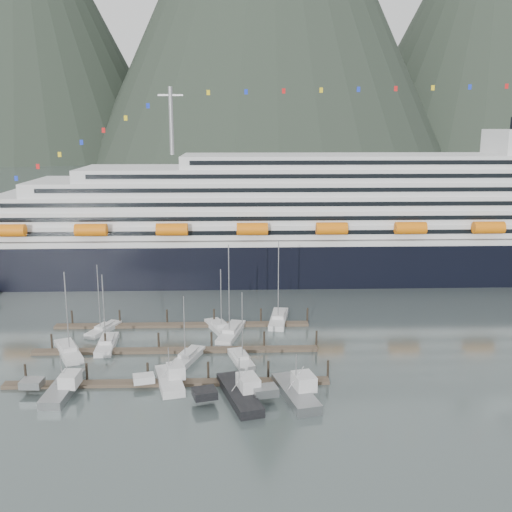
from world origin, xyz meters
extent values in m
plane|color=#434F4E|center=(0.00, 0.00, 0.00)|extent=(1600.00, 1600.00, 0.00)
cone|color=#212C21|center=(-220.00, 600.00, 145.00)|extent=(340.00, 340.00, 340.00)
cone|color=#212C21|center=(300.00, 620.00, 155.00)|extent=(360.00, 360.00, 360.00)
cube|color=black|center=(25.00, 55.00, 4.00)|extent=(210.00, 28.00, 12.00)
cube|color=silver|center=(25.00, 55.00, 10.50)|extent=(205.80, 27.44, 1.50)
cube|color=silver|center=(30.00, 55.00, 13.10)|extent=(185.00, 26.00, 3.20)
cube|color=black|center=(30.00, 41.95, 13.26)|extent=(175.75, 0.20, 1.00)
cube|color=silver|center=(32.00, 55.00, 16.30)|extent=(180.00, 25.00, 3.20)
cube|color=black|center=(32.00, 42.45, 16.46)|extent=(171.00, 0.20, 1.00)
cube|color=silver|center=(34.00, 55.00, 19.50)|extent=(172.00, 24.00, 3.20)
cube|color=black|center=(34.00, 42.95, 19.66)|extent=(163.40, 0.20, 1.00)
cube|color=silver|center=(36.00, 55.00, 22.70)|extent=(160.00, 23.00, 3.20)
cube|color=black|center=(36.00, 43.45, 22.86)|extent=(152.00, 0.20, 1.00)
cube|color=silver|center=(38.00, 55.00, 25.80)|extent=(140.00, 22.00, 3.00)
cube|color=black|center=(38.00, 43.95, 25.95)|extent=(133.00, 0.20, 1.00)
cube|color=silver|center=(40.00, 55.00, 28.80)|extent=(95.00, 20.00, 3.00)
cube|color=black|center=(40.00, 44.95, 28.95)|extent=(90.25, 0.20, 1.00)
cylinder|color=gray|center=(-10.00, 55.00, 38.30)|extent=(1.00, 1.00, 16.00)
cylinder|color=orange|center=(-45.00, 40.00, 14.50)|extent=(7.00, 2.80, 2.80)
cylinder|color=orange|center=(-27.00, 40.00, 14.50)|extent=(7.00, 2.80, 2.80)
cylinder|color=orange|center=(-9.00, 40.00, 14.50)|extent=(7.00, 2.80, 2.80)
cylinder|color=orange|center=(9.00, 40.00, 14.50)|extent=(7.00, 2.80, 2.80)
cylinder|color=orange|center=(27.00, 40.00, 14.50)|extent=(7.00, 2.80, 2.80)
cylinder|color=orange|center=(45.00, 40.00, 14.50)|extent=(7.00, 2.80, 2.80)
cylinder|color=orange|center=(63.00, 40.00, 14.50)|extent=(7.00, 2.80, 2.80)
cube|color=#493D2F|center=(-5.00, -10.00, 0.25)|extent=(48.00, 2.00, 0.50)
cylinder|color=black|center=(-26.00, -8.90, 1.40)|extent=(0.36, 0.36, 3.20)
cylinder|color=black|center=(-17.00, -8.90, 1.40)|extent=(0.36, 0.36, 3.20)
cylinder|color=black|center=(-8.00, -8.90, 1.40)|extent=(0.36, 0.36, 3.20)
cylinder|color=black|center=(1.00, -8.90, 1.40)|extent=(0.36, 0.36, 3.20)
cylinder|color=black|center=(10.00, -8.90, 1.40)|extent=(0.36, 0.36, 3.20)
cylinder|color=black|center=(19.00, -8.90, 1.40)|extent=(0.36, 0.36, 3.20)
cube|color=#493D2F|center=(-5.00, 3.00, 0.25)|extent=(48.00, 2.00, 0.50)
cylinder|color=black|center=(-26.00, 4.10, 1.40)|extent=(0.36, 0.36, 3.20)
cylinder|color=black|center=(-17.00, 4.10, 1.40)|extent=(0.36, 0.36, 3.20)
cylinder|color=black|center=(-8.00, 4.10, 1.40)|extent=(0.36, 0.36, 3.20)
cylinder|color=black|center=(1.00, 4.10, 1.40)|extent=(0.36, 0.36, 3.20)
cylinder|color=black|center=(10.00, 4.10, 1.40)|extent=(0.36, 0.36, 3.20)
cylinder|color=black|center=(19.00, 4.10, 1.40)|extent=(0.36, 0.36, 3.20)
cube|color=#493D2F|center=(-5.00, 16.00, 0.25)|extent=(48.00, 2.00, 0.50)
cylinder|color=black|center=(-26.00, 17.10, 1.40)|extent=(0.36, 0.36, 3.20)
cylinder|color=black|center=(-17.00, 17.10, 1.40)|extent=(0.36, 0.36, 3.20)
cylinder|color=black|center=(-8.00, 17.10, 1.40)|extent=(0.36, 0.36, 3.20)
cylinder|color=black|center=(1.00, 17.10, 1.40)|extent=(0.36, 0.36, 3.20)
cylinder|color=black|center=(10.00, 17.10, 1.40)|extent=(0.36, 0.36, 3.20)
cylinder|color=black|center=(19.00, 17.10, 1.40)|extent=(0.36, 0.36, 3.20)
cube|color=silver|center=(-17.09, 5.45, 0.25)|extent=(3.32, 9.92, 1.52)
cube|color=silver|center=(-17.09, 5.45, 1.25)|extent=(2.34, 3.53, 0.87)
cylinder|color=gray|center=(-17.04, 4.48, 7.08)|extent=(0.17, 0.17, 12.20)
cube|color=silver|center=(-22.81, 2.40, 0.25)|extent=(7.28, 11.07, 1.53)
cube|color=silver|center=(-22.81, 2.40, 1.26)|extent=(3.62, 4.39, 0.87)
cylinder|color=gray|center=(-22.34, 1.42, 7.71)|extent=(0.17, 0.17, 13.45)
cube|color=silver|center=(-2.72, -1.00, 0.25)|extent=(5.47, 9.65, 1.37)
cube|color=silver|center=(-2.72, -1.00, 1.13)|extent=(2.92, 3.73, 0.79)
cylinder|color=gray|center=(-3.03, -1.88, 6.00)|extent=(0.16, 0.16, 10.23)
cube|color=silver|center=(4.28, 10.66, 0.25)|extent=(5.54, 12.15, 1.51)
cube|color=silver|center=(4.28, 10.66, 1.24)|extent=(3.08, 4.53, 0.86)
cylinder|color=gray|center=(4.00, 9.51, 9.02)|extent=(0.17, 0.17, 16.11)
cube|color=silver|center=(-19.38, 13.48, 0.25)|extent=(5.46, 9.08, 1.24)
cube|color=silver|center=(-19.38, 13.48, 1.02)|extent=(2.81, 3.54, 0.71)
cylinder|color=gray|center=(-19.71, 12.66, 6.88)|extent=(0.14, 0.14, 12.16)
cube|color=silver|center=(2.13, 13.43, 0.25)|extent=(6.07, 9.79, 1.47)
cube|color=silver|center=(2.13, 13.43, 1.21)|extent=(3.19, 3.86, 0.84)
cylinder|color=gray|center=(2.48, 12.55, 6.44)|extent=(0.17, 0.17, 10.98)
cube|color=silver|center=(13.49, 18.09, 0.25)|extent=(4.73, 12.06, 1.57)
cube|color=silver|center=(13.49, 18.09, 1.29)|extent=(2.86, 4.41, 0.90)
cylinder|color=gray|center=(13.31, 16.93, 8.62)|extent=(0.18, 0.18, 15.23)
cube|color=silver|center=(5.97, -1.93, 0.25)|extent=(4.49, 8.83, 1.32)
cube|color=silver|center=(5.97, -1.93, 1.08)|extent=(2.57, 3.35, 0.75)
cylinder|color=gray|center=(6.18, -2.75, 6.39)|extent=(0.15, 0.15, 11.09)
cube|color=gray|center=(-19.68, -12.26, 0.35)|extent=(3.78, 11.66, 1.77)
cube|color=gray|center=(-24.05, -12.03, 1.42)|extent=(3.14, 2.69, 1.06)
cube|color=silver|center=(-18.53, -12.32, 2.04)|extent=(2.65, 3.58, 1.95)
cube|color=black|center=(-18.53, -12.32, 2.75)|extent=(2.47, 3.34, 0.44)
cylinder|color=gray|center=(-19.68, -12.26, 3.54)|extent=(0.14, 0.14, 4.43)
cube|color=silver|center=(-4.68, -10.11, 0.35)|extent=(5.45, 10.24, 1.77)
cube|color=silver|center=(-8.28, -11.00, 1.42)|extent=(3.45, 2.81, 1.06)
cube|color=silver|center=(-3.73, -9.87, 2.04)|extent=(3.12, 3.44, 1.95)
cube|color=black|center=(-3.73, -9.87, 2.75)|extent=(2.90, 3.21, 0.44)
cylinder|color=gray|center=(-4.68, -10.11, 3.55)|extent=(0.14, 0.14, 4.44)
cube|color=black|center=(5.60, -15.00, 0.35)|extent=(6.72, 13.44, 1.86)
cube|color=black|center=(0.84, -16.33, 1.49)|extent=(3.81, 3.61, 1.12)
cube|color=silver|center=(6.86, -14.65, 2.14)|extent=(3.56, 4.46, 2.05)
cube|color=black|center=(6.86, -14.65, 2.88)|extent=(3.31, 4.16, 0.46)
cylinder|color=gray|center=(5.60, -15.00, 3.72)|extent=(0.15, 0.15, 4.65)
cube|color=gray|center=(13.53, -15.00, 0.35)|extent=(6.18, 12.34, 1.97)
cube|color=gray|center=(9.15, -16.03, 1.58)|extent=(3.86, 3.31, 1.18)
cube|color=silver|center=(14.69, -14.73, 2.27)|extent=(3.50, 4.09, 2.17)
cube|color=black|center=(14.69, -14.73, 3.06)|extent=(3.26, 3.82, 0.49)
cylinder|color=gray|center=(13.53, -15.00, 3.95)|extent=(0.16, 0.16, 4.93)
camera|label=1|loc=(5.25, -92.65, 37.72)|focal=42.00mm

